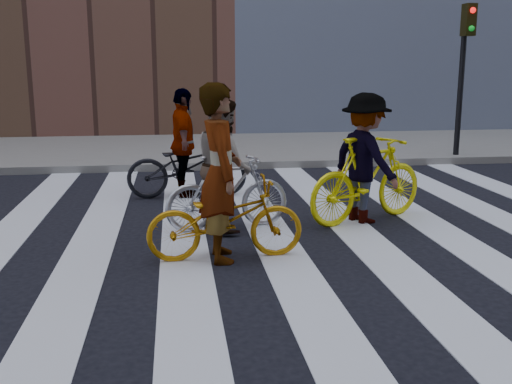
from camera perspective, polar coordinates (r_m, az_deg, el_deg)
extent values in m
plane|color=black|center=(7.45, 5.98, -4.49)|extent=(100.00, 100.00, 0.00)
cube|color=gray|center=(14.68, -0.95, 4.17)|extent=(100.00, 5.00, 0.15)
cube|color=silver|center=(7.32, -15.52, -5.15)|extent=(0.55, 10.00, 0.01)
cube|color=silver|center=(7.25, -6.84, -4.95)|extent=(0.55, 10.00, 0.01)
cube|color=silver|center=(7.34, 1.80, -4.64)|extent=(0.55, 10.00, 0.01)
cube|color=silver|center=(7.60, 10.03, -4.24)|extent=(0.55, 10.00, 0.01)
cube|color=silver|center=(8.00, 17.57, -3.80)|extent=(0.55, 10.00, 0.01)
cylinder|color=black|center=(13.78, 18.90, 9.37)|extent=(0.12, 0.12, 3.20)
cube|color=black|center=(13.66, 19.60, 15.19)|extent=(0.22, 0.28, 0.65)
sphere|color=red|center=(13.54, 19.96, 15.96)|extent=(0.12, 0.12, 0.12)
sphere|color=#0CCC26|center=(13.52, 19.84, 14.44)|extent=(0.12, 0.12, 0.12)
imported|color=#C6810B|center=(6.58, -2.94, -2.60)|extent=(1.75, 0.69, 0.91)
imported|color=silver|center=(7.74, -2.71, -0.02)|extent=(1.70, 0.77, 0.99)
imported|color=#F7EC0D|center=(8.25, 10.58, 1.20)|extent=(2.01, 1.32, 1.18)
imported|color=black|center=(9.69, -6.58, 2.45)|extent=(1.95, 0.76, 1.01)
imported|color=slate|center=(6.47, -3.43, 1.80)|extent=(0.50, 0.73, 1.94)
imported|color=slate|center=(7.67, -3.10, 2.62)|extent=(0.80, 0.94, 1.72)
imported|color=slate|center=(8.18, 10.33, 3.16)|extent=(1.06, 1.30, 1.75)
imported|color=slate|center=(9.63, -6.93, 4.61)|extent=(0.47, 1.04, 1.74)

